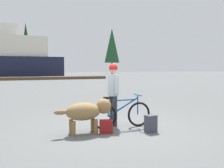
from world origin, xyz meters
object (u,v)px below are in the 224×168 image
at_px(person_cyclist, 113,88).
at_px(sailboat_moored, 24,74).
at_px(dog, 87,111).
at_px(bicycle, 122,114).
at_px(handbag_pannier, 106,127).
at_px(backpack, 151,124).

xyz_separation_m(person_cyclist, sailboat_moored, (-1.57, 38.45, -0.58)).
bearing_deg(sailboat_moored, dog, -89.02).
height_order(bicycle, handbag_pannier, bicycle).
bearing_deg(handbag_pannier, person_cyclist, 56.03).
height_order(backpack, handbag_pannier, backpack).
relative_size(person_cyclist, sailboat_moored, 0.21).
relative_size(person_cyclist, backpack, 4.06).
bearing_deg(dog, sailboat_moored, 90.98).
relative_size(dog, sailboat_moored, 0.18).
height_order(dog, backpack, dog).
relative_size(bicycle, handbag_pannier, 5.09).
bearing_deg(backpack, sailboat_moored, 93.18).
relative_size(person_cyclist, handbag_pannier, 5.24).
xyz_separation_m(bicycle, sailboat_moored, (-1.66, 38.84, 0.10)).
xyz_separation_m(person_cyclist, dog, (-0.90, -0.51, -0.51)).
relative_size(person_cyclist, dog, 1.21).
distance_m(person_cyclist, backpack, 1.46).
bearing_deg(sailboat_moored, bicycle, -87.55).
height_order(dog, sailboat_moored, sailboat_moored).
height_order(bicycle, sailboat_moored, sailboat_moored).
height_order(person_cyclist, sailboat_moored, sailboat_moored).
distance_m(bicycle, dog, 1.02).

